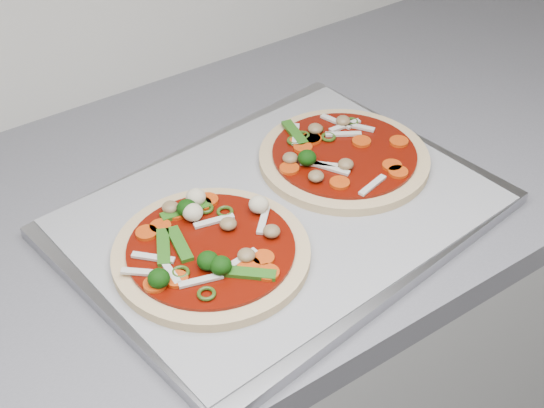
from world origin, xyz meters
TOP-DOWN VIEW (x-y plane):
  - baking_tray at (0.71, 1.22)m, footprint 0.54×0.43m
  - parchment at (0.71, 1.22)m, footprint 0.51×0.39m
  - pizza_left at (0.60, 1.19)m, footprint 0.23×0.23m
  - pizza_right at (0.83, 1.25)m, footprint 0.26×0.26m

SIDE VIEW (x-z plane):
  - baking_tray at x=0.71m, z-range 0.90..0.92m
  - parchment at x=0.71m, z-range 0.92..0.92m
  - pizza_right at x=0.83m, z-range 0.91..0.95m
  - pizza_left at x=0.60m, z-range 0.91..0.95m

